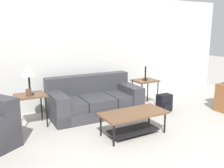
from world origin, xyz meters
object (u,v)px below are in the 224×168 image
object	(u,v)px
table_lamp_left	(28,71)
table_lamp_right	(146,61)
couch	(94,101)
backpack	(164,103)
side_table_left	(30,98)
coffee_table	(133,118)
side_table_right	(145,83)

from	to	relation	value
table_lamp_left	table_lamp_right	xyz separation A→B (m)	(2.69, 0.00, 0.00)
couch	table_lamp_right	xyz separation A→B (m)	(1.34, -0.06, 0.78)
table_lamp_right	backpack	bearing A→B (deg)	-78.87
couch	table_lamp_right	distance (m)	1.56
table_lamp_left	backpack	world-z (taller)	table_lamp_left
table_lamp_right	backpack	xyz separation A→B (m)	(0.11, -0.58, -0.89)
side_table_left	table_lamp_right	world-z (taller)	table_lamp_right
couch	coffee_table	world-z (taller)	couch
side_table_right	backpack	bearing A→B (deg)	-78.87
side_table_left	backpack	bearing A→B (deg)	-11.71
side_table_left	table_lamp_left	distance (m)	0.52
side_table_left	table_lamp_left	bearing A→B (deg)	135.00
coffee_table	side_table_left	size ratio (longest dim) A/B	1.87
side_table_right	table_lamp_left	size ratio (longest dim) A/B	1.09
coffee_table	side_table_left	bearing A→B (deg)	138.66
coffee_table	side_table_left	xyz separation A→B (m)	(-1.47, 1.29, 0.25)
side_table_right	table_lamp_left	world-z (taller)	table_lamp_left
coffee_table	backpack	bearing A→B (deg)	27.90
table_lamp_left	coffee_table	bearing A→B (deg)	-41.34
side_table_right	coffee_table	bearing A→B (deg)	-133.49
side_table_right	table_lamp_right	world-z (taller)	table_lamp_right
couch	backpack	bearing A→B (deg)	-23.67
couch	coffee_table	distance (m)	1.35
table_lamp_right	couch	bearing A→B (deg)	177.55
backpack	table_lamp_left	bearing A→B (deg)	168.29
table_lamp_left	backpack	xyz separation A→B (m)	(2.81, -0.58, -0.89)
side_table_left	coffee_table	bearing A→B (deg)	-41.34
side_table_right	side_table_left	bearing A→B (deg)	180.00
side_table_left	side_table_right	world-z (taller)	same
side_table_right	backpack	world-z (taller)	side_table_right
coffee_table	backpack	world-z (taller)	coffee_table
couch	backpack	xyz separation A→B (m)	(1.46, -0.64, -0.10)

